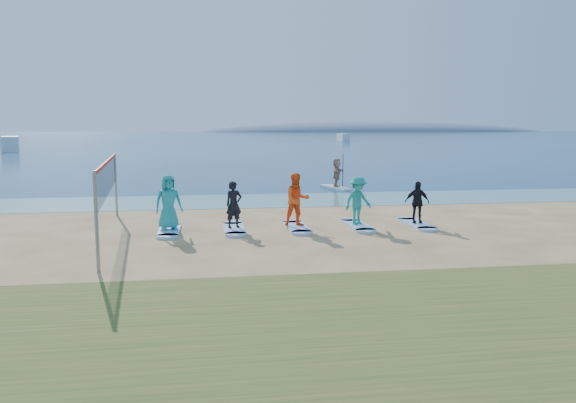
{
  "coord_description": "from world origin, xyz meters",
  "views": [
    {
      "loc": [
        -3.64,
        -16.04,
        3.58
      ],
      "look_at": [
        -0.96,
        2.0,
        1.1
      ],
      "focal_mm": 35.0,
      "sensor_mm": 36.0,
      "label": 1
    }
  ],
  "objects": [
    {
      "name": "student_1",
      "position": [
        -2.69,
        3.03,
        0.89
      ],
      "size": [
        0.68,
        0.57,
        1.6
      ],
      "primitive_type": "imported",
      "rotation": [
        0.0,
        0.0,
        0.37
      ],
      "color": "black",
      "rests_on": "surfboard_1"
    },
    {
      "name": "shallow_water",
      "position": [
        0.0,
        10.5,
        0.01
      ],
      "size": [
        600.0,
        600.0,
        0.0
      ],
      "primitive_type": "plane",
      "color": "teal",
      "rests_on": "ground"
    },
    {
      "name": "surfboard_3",
      "position": [
        1.7,
        3.03,
        0.04
      ],
      "size": [
        0.7,
        2.2,
        0.09
      ],
      "primitive_type": "cube",
      "color": "#9CC2F2",
      "rests_on": "ground"
    },
    {
      "name": "surfboard_2",
      "position": [
        -0.49,
        3.03,
        0.04
      ],
      "size": [
        0.7,
        2.2,
        0.09
      ],
      "primitive_type": "cube",
      "color": "#9CC2F2",
      "rests_on": "ground"
    },
    {
      "name": "volleyball_net",
      "position": [
        -6.72,
        2.44,
        1.9
      ],
      "size": [
        0.97,
        9.05,
        2.5
      ],
      "rotation": [
        0.0,
        0.0,
        0.1
      ],
      "color": "gray",
      "rests_on": "ground"
    },
    {
      "name": "ground",
      "position": [
        0.0,
        0.0,
        0.0
      ],
      "size": [
        600.0,
        600.0,
        0.0
      ],
      "primitive_type": "plane",
      "color": "tan",
      "rests_on": "ground"
    },
    {
      "name": "ocean",
      "position": [
        0.0,
        160.0,
        0.01
      ],
      "size": [
        600.0,
        600.0,
        0.0
      ],
      "primitive_type": "plane",
      "color": "navy",
      "rests_on": "ground"
    },
    {
      "name": "student_4",
      "position": [
        3.89,
        3.03,
        0.84
      ],
      "size": [
        0.92,
        0.48,
        1.5
      ],
      "primitive_type": "imported",
      "rotation": [
        0.0,
        0.0,
        -0.14
      ],
      "color": "black",
      "rests_on": "surfboard_4"
    },
    {
      "name": "boat_offshore_b",
      "position": [
        28.23,
        111.42,
        0.0
      ],
      "size": [
        1.72,
        6.18,
        1.68
      ],
      "primitive_type": "cube",
      "rotation": [
        0.0,
        0.0,
        0.0
      ],
      "color": "silver",
      "rests_on": "ground"
    },
    {
      "name": "paddleboarder",
      "position": [
        3.74,
        14.83,
        0.93
      ],
      "size": [
        1.03,
        1.57,
        1.62
      ],
      "primitive_type": "imported",
      "rotation": [
        0.0,
        0.0,
        1.17
      ],
      "color": "tan",
      "rests_on": "paddleboard"
    },
    {
      "name": "island_ridge",
      "position": [
        95.0,
        300.0,
        0.0
      ],
      "size": [
        220.0,
        56.0,
        18.0
      ],
      "primitive_type": "ellipsoid",
      "color": "slate",
      "rests_on": "ground"
    },
    {
      "name": "paddleboard",
      "position": [
        3.74,
        14.83,
        0.06
      ],
      "size": [
        1.39,
        3.08,
        0.12
      ],
      "primitive_type": "cube",
      "rotation": [
        0.0,
        0.0,
        0.24
      ],
      "color": "silver",
      "rests_on": "ground"
    },
    {
      "name": "student_0",
      "position": [
        -4.88,
        3.03,
        1.02
      ],
      "size": [
        1.04,
        0.84,
        1.85
      ],
      "primitive_type": "imported",
      "rotation": [
        0.0,
        0.0,
        0.32
      ],
      "color": "teal",
      "rests_on": "surfboard_0"
    },
    {
      "name": "student_3",
      "position": [
        1.7,
        3.03,
        0.94
      ],
      "size": [
        1.26,
        1.0,
        1.7
      ],
      "primitive_type": "imported",
      "rotation": [
        0.0,
        0.0,
        0.4
      ],
      "color": "teal",
      "rests_on": "surfboard_3"
    },
    {
      "name": "student_2",
      "position": [
        -0.49,
        3.03,
        1.01
      ],
      "size": [
        0.98,
        0.81,
        1.85
      ],
      "primitive_type": "imported",
      "rotation": [
        0.0,
        0.0,
        0.12
      ],
      "color": "#FF591A",
      "rests_on": "surfboard_2"
    },
    {
      "name": "surfboard_4",
      "position": [
        3.89,
        3.03,
        0.04
      ],
      "size": [
        0.7,
        2.2,
        0.09
      ],
      "primitive_type": "cube",
      "color": "#9CC2F2",
      "rests_on": "ground"
    },
    {
      "name": "surfboard_0",
      "position": [
        -4.88,
        3.03,
        0.04
      ],
      "size": [
        0.7,
        2.2,
        0.09
      ],
      "primitive_type": "cube",
      "color": "#9CC2F2",
      "rests_on": "ground"
    },
    {
      "name": "boat_offshore_a",
      "position": [
        -30.16,
        66.51,
        0.0
      ],
      "size": [
        3.92,
        7.14,
        2.07
      ],
      "primitive_type": "cube",
      "rotation": [
        0.0,
        0.0,
        0.28
      ],
      "color": "silver",
      "rests_on": "ground"
    },
    {
      "name": "surfboard_1",
      "position": [
        -2.69,
        3.03,
        0.04
      ],
      "size": [
        0.7,
        2.2,
        0.09
      ],
      "primitive_type": "cube",
      "color": "#9CC2F2",
      "rests_on": "ground"
    }
  ]
}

